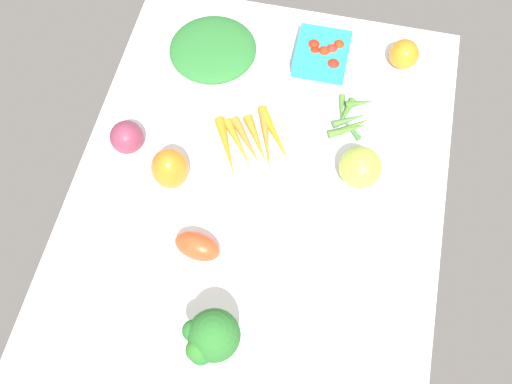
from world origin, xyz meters
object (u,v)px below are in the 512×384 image
heirloom_tomato_orange (404,54)px  carrot_bunch (252,141)px  bell_pepper_orange (171,167)px  red_onion_near_basket (127,137)px  leafy_greens_clump (213,49)px  berry_basket (322,54)px  roma_tomato (197,246)px  heirloom_tomato_green (360,168)px  broccoli_head (211,338)px  okra_pile (350,118)px

heirloom_tomato_orange → carrot_bunch: size_ratio=0.36×
bell_pepper_orange → red_onion_near_basket: 12.65cm
leafy_greens_clump → berry_basket: 25.01cm
bell_pepper_orange → roma_tomato: bearing=-147.8°
leafy_greens_clump → carrot_bunch: 25.75cm
heirloom_tomato_green → red_onion_near_basket: bearing=93.2°
broccoli_head → okra_pile: size_ratio=0.96×
broccoli_head → bell_pepper_orange: bearing=27.4°
heirloom_tomato_orange → red_onion_near_basket: (-34.61, 54.29, 0.18)cm
broccoli_head → bell_pepper_orange: (32.37, 16.75, -2.28)cm
carrot_bunch → red_onion_near_basket: 26.25cm
broccoli_head → okra_pile: broccoli_head is taller
berry_basket → okra_pile: bearing=-148.9°
heirloom_tomato_orange → carrot_bunch: 40.64cm
roma_tomato → carrot_bunch: size_ratio=0.49×
leafy_greens_clump → berry_basket: size_ratio=1.69×
okra_pile → berry_basket: berry_basket is taller
heirloom_tomato_green → berry_basket: bearing=23.5°
okra_pile → carrot_bunch: carrot_bunch is taller
okra_pile → berry_basket: (14.58, 8.80, 1.99)cm
heirloom_tomato_orange → leafy_greens_clump: 43.37cm
bell_pepper_orange → berry_basket: (36.80, -24.95, -2.06)cm
broccoli_head → bell_pepper_orange: size_ratio=1.24×
carrot_bunch → heirloom_tomato_orange: bearing=-45.4°
leafy_greens_clump → carrot_bunch: (-21.63, -13.93, -1.11)cm
carrot_bunch → roma_tomato: bearing=169.5°
carrot_bunch → heirloom_tomato_green: bearing=-98.4°
heirloom_tomato_orange → leafy_greens_clump: bearing=99.1°
roma_tomato → heirloom_tomato_green: 36.33cm
red_onion_near_basket → carrot_bunch: bearing=-76.5°
bell_pepper_orange → roma_tomato: 17.52cm
heirloom_tomato_orange → leafy_greens_clump: heirloom_tomato_orange is taller
red_onion_near_basket → okra_pile: bearing=-69.7°
broccoli_head → berry_basket: 69.78cm
okra_pile → roma_tomato: size_ratio=1.37×
roma_tomato → berry_basket: size_ratio=0.78×
berry_basket → broccoli_head: bearing=173.2°
red_onion_near_basket → broccoli_head: bearing=-143.5°
okra_pile → heirloom_tomato_green: 14.85cm
heirloom_tomato_green → broccoli_head: bearing=153.1°
heirloom_tomato_green → carrot_bunch: bearing=81.6°
bell_pepper_orange → berry_basket: bell_pepper_orange is taller
heirloom_tomato_orange → bell_pepper_orange: 58.86cm
bell_pepper_orange → red_onion_near_basket: (5.55, 11.28, -1.35)cm
heirloom_tomato_orange → berry_basket: 18.37cm
okra_pile → leafy_greens_clump: size_ratio=0.63×
okra_pile → roma_tomato: (-36.93, 24.50, 1.80)cm
okra_pile → heirloom_tomato_green: size_ratio=1.44×
bell_pepper_orange → carrot_bunch: bell_pepper_orange is taller
roma_tomato → heirloom_tomato_orange: bearing=66.9°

